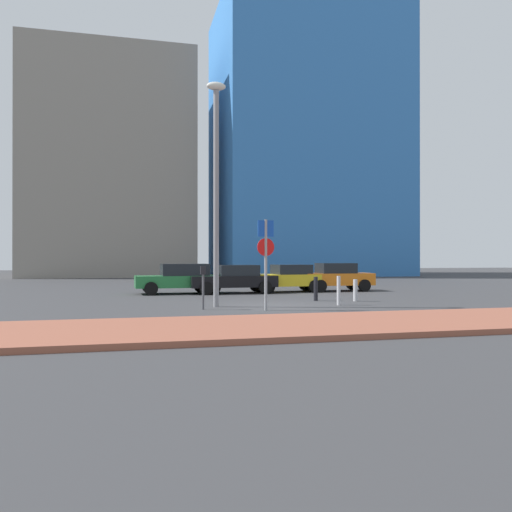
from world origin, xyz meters
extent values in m
plane|color=#38383A|center=(0.00, 0.00, 0.00)|extent=(120.00, 120.00, 0.00)
cube|color=#93513D|center=(0.00, -5.92, 0.07)|extent=(40.00, 4.23, 0.14)
cube|color=#237238|center=(-2.66, 7.29, 0.61)|extent=(4.48, 1.87, 0.57)
cube|color=black|center=(-2.47, 7.30, 1.18)|extent=(2.34, 1.66, 0.58)
cylinder|color=black|center=(-4.13, 6.38, 0.32)|extent=(0.65, 0.24, 0.64)
cylinder|color=black|center=(-4.20, 8.09, 0.32)|extent=(0.65, 0.24, 0.64)
cylinder|color=black|center=(-1.12, 6.50, 0.32)|extent=(0.65, 0.24, 0.64)
cylinder|color=black|center=(-1.19, 8.20, 0.32)|extent=(0.65, 0.24, 0.64)
cube|color=black|center=(-0.13, 6.93, 0.60)|extent=(4.36, 1.85, 0.56)
cube|color=black|center=(0.12, 6.93, 1.14)|extent=(2.00, 1.63, 0.54)
cylinder|color=black|center=(-1.56, 6.02, 0.32)|extent=(0.65, 0.24, 0.64)
cylinder|color=black|center=(-1.62, 7.72, 0.32)|extent=(0.65, 0.24, 0.64)
cylinder|color=black|center=(1.36, 6.13, 0.32)|extent=(0.65, 0.24, 0.64)
cylinder|color=black|center=(1.30, 7.83, 0.32)|extent=(0.65, 0.24, 0.64)
cube|color=gold|center=(2.94, 7.30, 0.62)|extent=(4.25, 1.96, 0.60)
cube|color=black|center=(3.07, 7.31, 1.17)|extent=(1.90, 1.67, 0.50)
cylinder|color=black|center=(1.58, 6.37, 0.32)|extent=(0.65, 0.26, 0.64)
cylinder|color=black|center=(1.48, 8.06, 0.32)|extent=(0.65, 0.26, 0.64)
cylinder|color=black|center=(4.40, 6.54, 0.32)|extent=(0.65, 0.26, 0.64)
cylinder|color=black|center=(4.29, 8.24, 0.32)|extent=(0.65, 0.26, 0.64)
cube|color=orange|center=(5.48, 7.36, 0.64)|extent=(4.07, 1.76, 0.63)
cube|color=black|center=(5.58, 7.36, 1.22)|extent=(1.90, 1.57, 0.54)
cylinder|color=black|center=(4.09, 6.56, 0.32)|extent=(0.64, 0.23, 0.64)
cylinder|color=black|center=(4.13, 8.22, 0.32)|extent=(0.64, 0.23, 0.64)
cylinder|color=black|center=(6.83, 6.49, 0.32)|extent=(0.64, 0.23, 0.64)
cylinder|color=black|center=(6.87, 8.16, 0.32)|extent=(0.64, 0.23, 0.64)
cylinder|color=gray|center=(-0.63, -1.48, 1.53)|extent=(0.10, 0.10, 3.06)
cube|color=#1447B7|center=(-0.63, -1.48, 2.76)|extent=(0.55, 0.08, 0.55)
cylinder|color=red|center=(-0.63, -1.48, 2.13)|extent=(0.60, 0.07, 0.60)
cylinder|color=#4C4C51|center=(-2.65, -0.73, 0.60)|extent=(0.08, 0.08, 1.21)
cube|color=black|center=(-2.65, -0.73, 1.35)|extent=(0.18, 0.14, 0.28)
cylinder|color=gray|center=(-2.06, 0.14, 3.92)|extent=(0.20, 0.20, 7.83)
ellipsoid|color=silver|center=(-2.06, 0.14, 7.98)|extent=(0.70, 0.36, 0.30)
cylinder|color=#B7B7BC|center=(2.50, -0.30, 0.55)|extent=(0.14, 0.14, 1.09)
cylinder|color=#B7B7BC|center=(3.85, 1.15, 0.45)|extent=(0.17, 0.17, 0.89)
cylinder|color=black|center=(2.34, 1.71, 0.50)|extent=(0.17, 0.17, 0.99)
cube|color=#3372BF|center=(12.62, 32.52, 13.77)|extent=(18.21, 14.18, 27.54)
cube|color=gray|center=(-6.93, 34.52, 10.54)|extent=(15.46, 13.10, 21.09)
camera|label=1|loc=(-5.04, -18.12, 1.78)|focal=35.86mm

